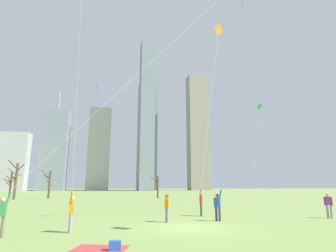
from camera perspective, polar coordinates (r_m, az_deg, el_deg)
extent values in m
plane|color=#7A934C|center=(14.79, 4.78, -20.57)|extent=(400.00, 400.00, 0.00)
cylinder|color=gray|center=(14.11, -19.76, -18.57)|extent=(0.14, 0.14, 0.85)
cylinder|color=gray|center=(13.90, -19.88, -18.66)|extent=(0.14, 0.14, 0.85)
cube|color=orange|center=(13.94, -19.60, -15.78)|extent=(0.21, 0.34, 0.54)
sphere|color=tan|center=(13.92, -19.48, -14.19)|extent=(0.22, 0.22, 0.22)
cylinder|color=orange|center=(14.15, -19.51, -15.87)|extent=(0.09, 0.09, 0.55)
cylinder|color=orange|center=(13.71, -19.56, -13.87)|extent=(0.09, 0.20, 0.56)
cylinder|color=#726656|center=(13.79, -31.45, -17.68)|extent=(0.14, 0.14, 0.85)
cube|color=#338C4C|center=(13.75, -31.58, -14.76)|extent=(0.36, 0.24, 0.54)
sphere|color=tan|center=(13.72, -31.39, -13.14)|extent=(0.22, 0.22, 0.22)
cylinder|color=#338C4C|center=(13.68, -30.47, -12.90)|extent=(0.21, 0.11, 0.56)
cylinder|color=silver|center=(15.62, -3.05, 13.74)|extent=(12.50, 1.87, 14.29)
cylinder|color=#33384C|center=(20.22, 6.99, -17.12)|extent=(0.14, 0.14, 0.85)
cylinder|color=#33384C|center=(20.44, 7.00, -17.07)|extent=(0.14, 0.14, 0.85)
cube|color=red|center=(20.28, 6.94, -15.14)|extent=(0.30, 0.39, 0.54)
sphere|color=#9E7051|center=(20.27, 6.91, -14.04)|extent=(0.22, 0.22, 0.22)
cylinder|color=red|center=(20.07, 6.93, -15.26)|extent=(0.09, 0.09, 0.55)
cylinder|color=red|center=(20.47, 6.91, -13.79)|extent=(0.15, 0.22, 0.56)
cube|color=orange|center=(31.65, 10.58, 19.28)|extent=(1.23, 0.92, 1.46)
cylinder|color=black|center=(31.65, 10.58, 19.28)|extent=(0.29, 0.23, 0.94)
cylinder|color=orange|center=(30.89, 10.33, 16.69)|extent=(0.02, 0.02, 2.08)
cylinder|color=silver|center=(25.06, 9.10, 6.67)|extent=(4.22, 5.40, 16.80)
cylinder|color=#33384C|center=(17.72, 10.12, -17.69)|extent=(0.14, 0.14, 0.85)
cylinder|color=#33384C|center=(17.62, 10.79, -17.70)|extent=(0.14, 0.14, 0.85)
cube|color=#2D4CA5|center=(17.62, 10.36, -15.45)|extent=(0.38, 0.38, 0.54)
sphere|color=brown|center=(17.60, 10.31, -14.18)|extent=(0.22, 0.22, 0.22)
cylinder|color=#2D4CA5|center=(17.71, 9.73, -15.56)|extent=(0.09, 0.09, 0.55)
cylinder|color=#2D4CA5|center=(17.51, 10.94, -13.89)|extent=(0.20, 0.21, 0.56)
cylinder|color=silver|center=(16.99, 26.27, 12.66)|extent=(6.74, 8.45, 14.19)
cylinder|color=gray|center=(16.77, -0.06, -18.18)|extent=(0.14, 0.14, 0.85)
cylinder|color=gray|center=(16.98, -0.32, -18.11)|extent=(0.14, 0.14, 0.85)
cube|color=orange|center=(16.82, -0.19, -15.79)|extent=(0.25, 0.37, 0.54)
sphere|color=brown|center=(16.81, -0.19, -14.46)|extent=(0.22, 0.22, 0.22)
cylinder|color=orange|center=(16.63, 0.06, -15.94)|extent=(0.09, 0.09, 0.55)
cylinder|color=orange|center=(17.02, -0.44, -15.86)|extent=(0.09, 0.09, 0.55)
cylinder|color=gray|center=(21.71, 30.52, -15.22)|extent=(0.14, 0.14, 0.85)
cylinder|color=gray|center=(21.70, 31.12, -15.16)|extent=(0.14, 0.14, 0.85)
cube|color=purple|center=(21.66, 30.61, -13.37)|extent=(0.38, 0.38, 0.54)
sphere|color=tan|center=(21.65, 30.49, -12.35)|extent=(0.22, 0.22, 0.22)
cylinder|color=purple|center=(21.67, 30.05, -13.52)|extent=(0.09, 0.09, 0.55)
cylinder|color=purple|center=(21.65, 31.19, -13.40)|extent=(0.09, 0.09, 0.55)
cube|color=blue|center=(36.93, -14.80, 8.13)|extent=(0.36, 1.23, 1.21)
cylinder|color=black|center=(36.93, -14.80, 8.13)|extent=(0.31, 0.04, 0.78)
cylinder|color=blue|center=(36.49, -14.64, 6.17)|extent=(0.02, 0.02, 1.73)
cylinder|color=silver|center=(37.16, -15.50, -3.76)|extent=(0.35, 4.22, 14.79)
cylinder|color=#3F3833|center=(38.94, -16.18, -15.03)|extent=(0.10, 0.10, 0.08)
cube|color=green|center=(50.37, 18.69, 3.94)|extent=(1.14, 0.38, 1.07)
cylinder|color=black|center=(50.37, 18.69, 3.94)|extent=(0.17, 0.34, 0.67)
cylinder|color=silver|center=(47.11, 17.84, -4.80)|extent=(3.86, 1.80, 15.72)
cylinder|color=#3F3833|center=(45.10, 16.86, -14.57)|extent=(0.10, 0.10, 0.08)
cube|color=#CC3838|center=(10.32, -14.20, -23.79)|extent=(2.13, 1.86, 0.01)
cube|color=#2659B2|center=(9.99, -11.12, -23.41)|extent=(0.40, 0.28, 0.30)
cylinder|color=brown|center=(48.56, -2.15, -12.70)|extent=(0.32, 0.32, 3.80)
cylinder|color=brown|center=(48.06, -2.26, -10.79)|extent=(0.54, 1.14, 0.96)
cylinder|color=brown|center=(48.60, -2.91, -11.20)|extent=(1.39, 0.42, 1.01)
cylinder|color=brown|center=(48.89, -1.75, -11.34)|extent=(0.89, 0.69, 0.84)
cylinder|color=brown|center=(48.96, -2.42, -11.86)|extent=(0.49, 0.97, 0.68)
cylinder|color=brown|center=(52.40, -23.64, -11.21)|extent=(0.39, 0.39, 4.64)
cylinder|color=brown|center=(52.95, -23.56, -10.19)|extent=(0.38, 1.12, 0.66)
cylinder|color=brown|center=(51.99, -24.41, -8.90)|extent=(1.61, 1.41, 1.03)
cylinder|color=brown|center=(52.98, -24.11, -9.68)|extent=(1.49, 1.04, 1.00)
cylinder|color=brown|center=(53.20, -23.95, -10.64)|extent=(1.12, 1.54, 1.38)
cylinder|color=brown|center=(49.79, -29.34, -10.06)|extent=(0.39, 0.39, 5.66)
cylinder|color=brown|center=(49.82, -29.89, -8.33)|extent=(1.30, 0.56, 1.21)
cylinder|color=brown|center=(50.61, -29.73, -9.38)|extent=(1.45, 1.50, 1.26)
cylinder|color=brown|center=(49.65, -30.17, -9.59)|extent=(1.47, 0.91, 1.12)
cylinder|color=brown|center=(49.70, -29.83, -7.04)|extent=(1.42, 1.03, 1.56)
cylinder|color=brown|center=(49.41, -28.55, -7.65)|extent=(1.30, 0.78, 1.12)
cylinder|color=#4C3828|center=(55.30, -30.16, -10.64)|extent=(0.34, 0.34, 4.55)
cylinder|color=#4C3828|center=(55.61, -29.23, -9.25)|extent=(1.40, 1.18, 0.99)
cylinder|color=#4C3828|center=(54.81, -30.53, -10.49)|extent=(0.50, 1.25, 0.66)
cylinder|color=#4C3828|center=(55.93, -30.33, -9.99)|extent=(1.02, 1.20, 0.89)
cylinder|color=#4C3828|center=(55.58, -30.76, -9.92)|extent=(1.47, 0.24, 0.91)
cube|color=#B2B2B7|center=(133.82, -14.28, -4.60)|extent=(10.16, 6.83, 39.10)
cube|color=gray|center=(141.43, -4.43, -2.16)|extent=(9.67, 7.63, 54.69)
cube|color=gray|center=(123.78, -4.52, 2.79)|extent=(6.34, 10.29, 69.20)
cube|color=gray|center=(138.27, 6.36, -1.11)|extent=(10.29, 7.29, 58.31)
cube|color=#B2B2B7|center=(128.16, -29.74, -6.50)|extent=(10.91, 5.89, 23.64)
cube|color=gray|center=(132.25, -22.74, -4.57)|extent=(10.90, 7.33, 36.13)
cylinder|color=#99999E|center=(136.85, -21.94, 4.85)|extent=(0.80, 0.80, 9.19)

